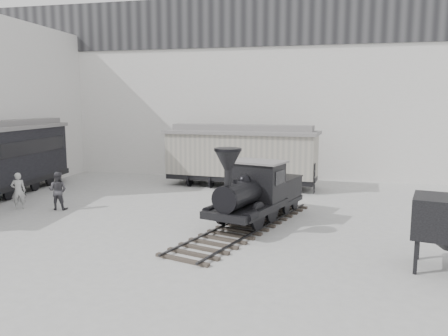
% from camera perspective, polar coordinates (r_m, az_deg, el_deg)
% --- Properties ---
extents(ground, '(90.00, 90.00, 0.00)m').
position_cam_1_polar(ground, '(14.50, -6.99, -10.11)').
color(ground, '#9E9E9B').
extents(north_wall, '(34.00, 2.51, 11.00)m').
position_cam_1_polar(north_wall, '(28.35, 2.96, 10.29)').
color(north_wall, silver).
rests_on(north_wall, ground).
extents(locomotive, '(4.44, 8.71, 3.02)m').
position_cam_1_polar(locomotive, '(16.74, 3.97, -3.60)').
color(locomotive, '#2E2922').
rests_on(locomotive, ground).
extents(boxcar, '(8.70, 3.52, 3.47)m').
position_cam_1_polar(boxcar, '(24.27, 2.27, 1.80)').
color(boxcar, black).
rests_on(boxcar, ground).
extents(visitor_a, '(0.71, 0.66, 1.63)m').
position_cam_1_polar(visitor_a, '(21.14, -25.27, -2.72)').
color(visitor_a, '#ADAEAB').
rests_on(visitor_a, ground).
extents(visitor_b, '(0.89, 0.73, 1.68)m').
position_cam_1_polar(visitor_b, '(20.38, -20.88, -2.77)').
color(visitor_b, '#414045').
rests_on(visitor_b, ground).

